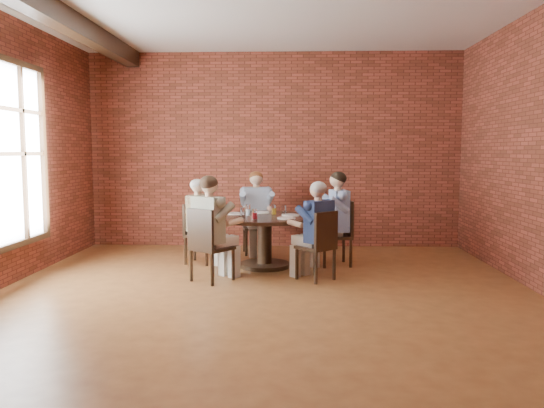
{
  "coord_description": "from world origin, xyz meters",
  "views": [
    {
      "loc": [
        0.31,
        -5.86,
        1.68
      ],
      "look_at": [
        0.06,
        1.0,
        1.0
      ],
      "focal_mm": 35.0,
      "sensor_mm": 36.0,
      "label": 1
    }
  ],
  "objects_px": {
    "chair_c": "(195,231)",
    "diner_d": "(212,229)",
    "diner_b": "(256,213)",
    "chair_e": "(320,243)",
    "chair_a": "(341,230)",
    "chair_d": "(207,242)",
    "diner_a": "(335,219)",
    "diner_e": "(316,231)",
    "diner_c": "(200,222)",
    "dining_table": "(265,231)",
    "chair_b": "(256,222)",
    "smartphone": "(291,219)"
  },
  "relations": [
    {
      "from": "diner_c",
      "to": "diner_b",
      "type": "bearing_deg",
      "value": -31.68
    },
    {
      "from": "chair_c",
      "to": "diner_d",
      "type": "xyz_separation_m",
      "value": [
        0.41,
        -1.1,
        0.19
      ]
    },
    {
      "from": "diner_a",
      "to": "chair_d",
      "type": "relative_size",
      "value": 1.44
    },
    {
      "from": "diner_b",
      "to": "diner_c",
      "type": "distance_m",
      "value": 1.13
    },
    {
      "from": "dining_table",
      "to": "smartphone",
      "type": "height_order",
      "value": "smartphone"
    },
    {
      "from": "diner_d",
      "to": "chair_b",
      "type": "bearing_deg",
      "value": -65.67
    },
    {
      "from": "dining_table",
      "to": "diner_c",
      "type": "xyz_separation_m",
      "value": [
        -0.98,
        0.23,
        0.1
      ]
    },
    {
      "from": "chair_c",
      "to": "chair_a",
      "type": "bearing_deg",
      "value": -78.28
    },
    {
      "from": "diner_b",
      "to": "chair_a",
      "type": "bearing_deg",
      "value": -42.91
    },
    {
      "from": "diner_a",
      "to": "diner_c",
      "type": "height_order",
      "value": "diner_a"
    },
    {
      "from": "dining_table",
      "to": "smartphone",
      "type": "distance_m",
      "value": 0.61
    },
    {
      "from": "diner_a",
      "to": "diner_e",
      "type": "height_order",
      "value": "diner_a"
    },
    {
      "from": "diner_b",
      "to": "diner_c",
      "type": "relative_size",
      "value": 1.07
    },
    {
      "from": "chair_b",
      "to": "chair_d",
      "type": "height_order",
      "value": "chair_d"
    },
    {
      "from": "chair_c",
      "to": "diner_d",
      "type": "height_order",
      "value": "diner_d"
    },
    {
      "from": "diner_c",
      "to": "chair_b",
      "type": "bearing_deg",
      "value": -28.16
    },
    {
      "from": "chair_d",
      "to": "chair_e",
      "type": "distance_m",
      "value": 1.46
    },
    {
      "from": "dining_table",
      "to": "smartphone",
      "type": "relative_size",
      "value": 11.0
    },
    {
      "from": "diner_b",
      "to": "diner_d",
      "type": "bearing_deg",
      "value": -113.79
    },
    {
      "from": "chair_a",
      "to": "chair_c",
      "type": "distance_m",
      "value": 2.17
    },
    {
      "from": "chair_c",
      "to": "diner_c",
      "type": "distance_m",
      "value": 0.16
    },
    {
      "from": "chair_c",
      "to": "chair_e",
      "type": "relative_size",
      "value": 0.99
    },
    {
      "from": "diner_a",
      "to": "diner_d",
      "type": "height_order",
      "value": "diner_a"
    },
    {
      "from": "chair_b",
      "to": "diner_e",
      "type": "xyz_separation_m",
      "value": [
        0.91,
        -1.86,
        0.13
      ]
    },
    {
      "from": "chair_c",
      "to": "diner_e",
      "type": "xyz_separation_m",
      "value": [
        1.76,
        -0.99,
        0.15
      ]
    },
    {
      "from": "chair_d",
      "to": "diner_c",
      "type": "bearing_deg",
      "value": -39.16
    },
    {
      "from": "diner_a",
      "to": "diner_b",
      "type": "distance_m",
      "value": 1.48
    },
    {
      "from": "smartphone",
      "to": "chair_c",
      "type": "bearing_deg",
      "value": 155.48
    },
    {
      "from": "diner_d",
      "to": "diner_e",
      "type": "xyz_separation_m",
      "value": [
        1.35,
        0.11,
        -0.04
      ]
    },
    {
      "from": "chair_a",
      "to": "smartphone",
      "type": "xyz_separation_m",
      "value": [
        -0.73,
        -0.61,
        0.23
      ]
    },
    {
      "from": "chair_a",
      "to": "chair_c",
      "type": "bearing_deg",
      "value": -101.17
    },
    {
      "from": "chair_a",
      "to": "chair_c",
      "type": "xyz_separation_m",
      "value": [
        -2.17,
        0.06,
        -0.03
      ]
    },
    {
      "from": "chair_a",
      "to": "diner_a",
      "type": "height_order",
      "value": "diner_a"
    },
    {
      "from": "chair_a",
      "to": "chair_d",
      "type": "xyz_separation_m",
      "value": [
        -1.81,
        -1.11,
        -0.0
      ]
    },
    {
      "from": "chair_a",
      "to": "chair_d",
      "type": "distance_m",
      "value": 2.13
    },
    {
      "from": "diner_b",
      "to": "chair_c",
      "type": "bearing_deg",
      "value": -148.31
    },
    {
      "from": "chair_d",
      "to": "dining_table",
      "type": "bearing_deg",
      "value": -90.0
    },
    {
      "from": "dining_table",
      "to": "diner_e",
      "type": "bearing_deg",
      "value": -46.34
    },
    {
      "from": "chair_d",
      "to": "diner_b",
      "type": "bearing_deg",
      "value": -67.71
    },
    {
      "from": "chair_b",
      "to": "chair_c",
      "type": "bearing_deg",
      "value": -144.76
    },
    {
      "from": "diner_c",
      "to": "diner_e",
      "type": "relative_size",
      "value": 0.98
    },
    {
      "from": "dining_table",
      "to": "chair_e",
      "type": "relative_size",
      "value": 1.59
    },
    {
      "from": "chair_e",
      "to": "chair_d",
      "type": "bearing_deg",
      "value": -38.75
    },
    {
      "from": "chair_a",
      "to": "dining_table",
      "type": "bearing_deg",
      "value": -90.0
    },
    {
      "from": "diner_d",
      "to": "diner_b",
      "type": "bearing_deg",
      "value": -66.69
    },
    {
      "from": "diner_e",
      "to": "chair_a",
      "type": "bearing_deg",
      "value": -157.54
    },
    {
      "from": "diner_a",
      "to": "diner_b",
      "type": "relative_size",
      "value": 1.02
    },
    {
      "from": "diner_b",
      "to": "chair_e",
      "type": "distance_m",
      "value": 2.07
    },
    {
      "from": "chair_d",
      "to": "diner_d",
      "type": "height_order",
      "value": "diner_d"
    },
    {
      "from": "chair_c",
      "to": "smartphone",
      "type": "height_order",
      "value": "chair_c"
    }
  ]
}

